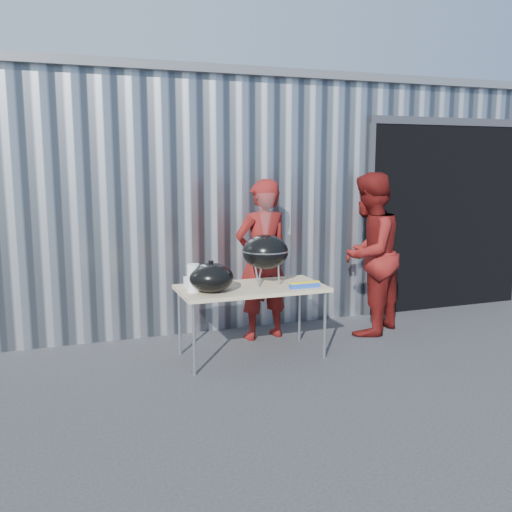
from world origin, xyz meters
name	(u,v)px	position (x,y,z in m)	size (l,w,h in m)	color
ground	(269,379)	(0.00, 0.00, 0.00)	(80.00, 80.00, 0.00)	#2D2D30
building	(221,191)	(0.92, 4.59, 1.54)	(8.20, 6.20, 3.10)	silver
folding_table	(251,290)	(0.06, 0.66, 0.71)	(1.50, 0.75, 0.75)	tan
kettle_grill	(265,245)	(0.23, 0.69, 1.16)	(0.48, 0.48, 0.95)	black
grill_lid	(211,278)	(-0.39, 0.56, 0.89)	(0.44, 0.44, 0.32)	black
paper_towels	(193,278)	(-0.56, 0.61, 0.89)	(0.12, 0.12, 0.28)	white
white_tub	(195,282)	(-0.49, 0.84, 0.80)	(0.20, 0.15, 0.10)	white
foil_box	(305,285)	(0.55, 0.41, 0.78)	(0.32, 0.06, 0.06)	#1C4AB7
person_cook	(262,260)	(0.40, 1.24, 0.92)	(0.67, 0.44, 1.83)	maroon
person_bystander	(369,254)	(1.65, 1.00, 0.95)	(0.92, 0.72, 1.90)	maroon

